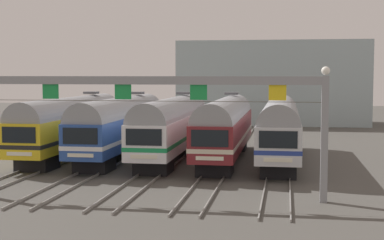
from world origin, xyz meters
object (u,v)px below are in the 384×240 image
object	(u,v)px
commuter_train_yellow	(71,123)
commuter_train_white	(172,125)
commuter_train_silver	(280,126)
commuter_train_blue	(121,124)
catenary_gantry	(123,99)
commuter_train_maroon	(225,125)

from	to	relation	value
commuter_train_yellow	commuter_train_white	world-z (taller)	same
commuter_train_silver	commuter_train_yellow	bearing A→B (deg)	179.98
commuter_train_blue	commuter_train_silver	bearing A→B (deg)	-0.02
commuter_train_white	catenary_gantry	size ratio (longest dim) A/B	0.83
commuter_train_white	commuter_train_maroon	xyz separation A→B (m)	(4.11, 0.00, 0.00)
commuter_train_yellow	commuter_train_white	size ratio (longest dim) A/B	1.00
commuter_train_maroon	commuter_train_white	bearing A→B (deg)	180.00
commuter_train_maroon	catenary_gantry	world-z (taller)	catenary_gantry
catenary_gantry	commuter_train_silver	bearing A→B (deg)	58.67
commuter_train_yellow	commuter_train_maroon	world-z (taller)	same
commuter_train_yellow	catenary_gantry	size ratio (longest dim) A/B	0.83
commuter_train_yellow	catenary_gantry	world-z (taller)	catenary_gantry
commuter_train_white	commuter_train_silver	world-z (taller)	commuter_train_white
commuter_train_yellow	commuter_train_blue	bearing A→B (deg)	0.00
commuter_train_white	commuter_train_silver	size ratio (longest dim) A/B	1.00
commuter_train_blue	commuter_train_white	size ratio (longest dim) A/B	1.00
commuter_train_silver	catenary_gantry	world-z (taller)	catenary_gantry
commuter_train_yellow	commuter_train_blue	world-z (taller)	same
commuter_train_white	commuter_train_silver	bearing A→B (deg)	-0.03
commuter_train_maroon	commuter_train_silver	world-z (taller)	commuter_train_maroon
commuter_train_maroon	catenary_gantry	distance (m)	14.34
commuter_train_yellow	commuter_train_blue	size ratio (longest dim) A/B	1.00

